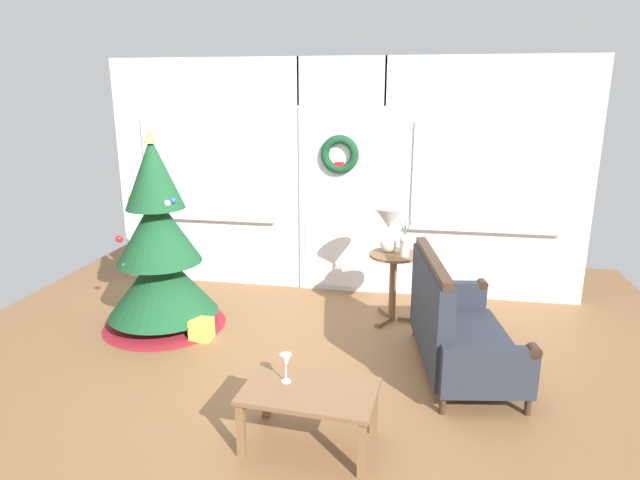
% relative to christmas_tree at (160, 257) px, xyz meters
% --- Properties ---
extents(ground_plane, '(6.76, 6.76, 0.00)m').
position_rel_christmas_tree_xyz_m(ground_plane, '(1.53, -0.79, -0.70)').
color(ground_plane, brown).
extents(back_wall_with_door, '(5.20, 0.19, 2.55)m').
position_rel_christmas_tree_xyz_m(back_wall_with_door, '(1.53, 1.29, 0.59)').
color(back_wall_with_door, white).
rests_on(back_wall_with_door, ground).
extents(christmas_tree, '(1.17, 1.17, 1.88)m').
position_rel_christmas_tree_xyz_m(christmas_tree, '(0.00, 0.00, 0.00)').
color(christmas_tree, '#4C331E').
rests_on(christmas_tree, ground).
extents(settee_sofa, '(0.91, 1.50, 0.96)m').
position_rel_christmas_tree_xyz_m(settee_sofa, '(2.70, -0.40, -0.32)').
color(settee_sofa, '#3D281C').
rests_on(settee_sofa, ground).
extents(side_table, '(0.50, 0.48, 0.69)m').
position_rel_christmas_tree_xyz_m(side_table, '(2.17, 0.52, -0.21)').
color(side_table, brown).
rests_on(side_table, ground).
extents(table_lamp, '(0.28, 0.28, 0.44)m').
position_rel_christmas_tree_xyz_m(table_lamp, '(2.11, 0.56, 0.28)').
color(table_lamp, silver).
rests_on(table_lamp, side_table).
extents(flower_vase, '(0.11, 0.10, 0.35)m').
position_rel_christmas_tree_xyz_m(flower_vase, '(2.27, 0.46, 0.11)').
color(flower_vase, beige).
rests_on(flower_vase, side_table).
extents(coffee_table, '(0.88, 0.58, 0.40)m').
position_rel_christmas_tree_xyz_m(coffee_table, '(1.75, -1.57, -0.36)').
color(coffee_table, brown).
rests_on(coffee_table, ground).
extents(wine_glass, '(0.08, 0.08, 0.20)m').
position_rel_christmas_tree_xyz_m(wine_glass, '(1.59, -1.51, -0.16)').
color(wine_glass, silver).
rests_on(wine_glass, coffee_table).
extents(gift_box, '(0.19, 0.17, 0.19)m').
position_rel_christmas_tree_xyz_m(gift_box, '(0.48, -0.24, -0.60)').
color(gift_box, '#D8C64C').
rests_on(gift_box, ground).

